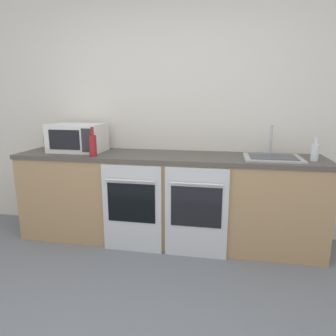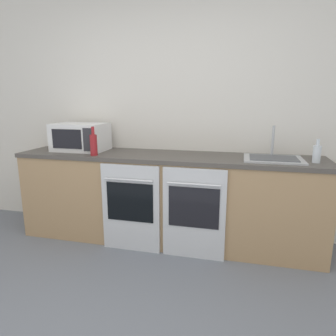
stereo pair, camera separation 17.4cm
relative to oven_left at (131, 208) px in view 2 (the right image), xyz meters
The scene contains 9 objects.
wall_back 1.11m from the oven_left, 67.05° to the left, with size 10.00×0.06×2.60m.
counter_back 0.41m from the oven_left, 49.14° to the left, with size 2.98×0.61×0.89m.
oven_left is the anchor object (origin of this frame).
oven_right 0.60m from the oven_left, ahead, with size 0.56×0.06×0.84m.
microwave 0.97m from the oven_left, 152.73° to the left, with size 0.54×0.38×0.28m.
bottle_red 0.71m from the oven_left, 165.23° to the left, with size 0.07×0.07×0.28m.
bottle_amber 1.25m from the oven_left, 159.87° to the left, with size 0.07×0.07×0.24m.
bottle_clear 1.71m from the oven_left, ahead, with size 0.07×0.07×0.20m.
sink 1.38m from the oven_left, 13.12° to the left, with size 0.51×0.41×0.29m.
Camera 2 is at (0.71, -1.08, 1.41)m, focal length 32.00 mm.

